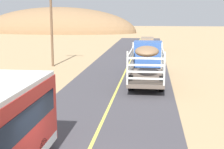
% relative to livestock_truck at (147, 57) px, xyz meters
% --- Properties ---
extents(livestock_truck, '(2.53, 9.70, 3.02)m').
position_rel_livestock_truck_xyz_m(livestock_truck, '(0.00, 0.00, 0.00)').
color(livestock_truck, '#3359A5').
rests_on(livestock_truck, road_surface).
extents(car_far, '(1.90, 4.62, 1.93)m').
position_rel_livestock_truck_xyz_m(car_far, '(-0.31, 19.34, -0.70)').
color(car_far, '#8C7259').
rests_on(car_far, road_surface).
extents(power_pole_mid, '(2.20, 0.24, 8.72)m').
position_rel_livestock_truck_xyz_m(power_pole_mid, '(-9.75, 5.08, 2.87)').
color(power_pole_mid, brown).
rests_on(power_pole_mid, ground).
extents(distant_hill, '(42.56, 18.80, 13.50)m').
position_rel_livestock_truck_xyz_m(distant_hill, '(-25.07, 59.35, -1.79)').
color(distant_hill, olive).
rests_on(distant_hill, ground).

